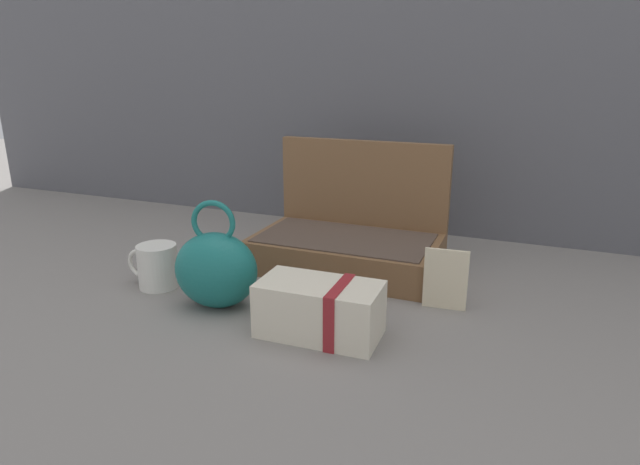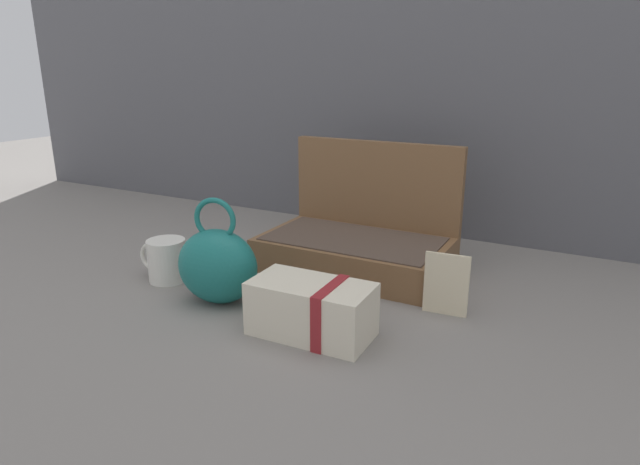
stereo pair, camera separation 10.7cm
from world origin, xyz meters
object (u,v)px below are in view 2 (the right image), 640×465
object	(u,v)px
open_suitcase	(359,239)
coffee_mug	(166,260)
teal_pouch_handbag	(218,265)
cream_toiletry_bag	(313,309)
info_card_left	(446,284)

from	to	relation	value
open_suitcase	coffee_mug	bearing A→B (deg)	-140.24
coffee_mug	open_suitcase	bearing A→B (deg)	39.76
teal_pouch_handbag	coffee_mug	world-z (taller)	teal_pouch_handbag
cream_toiletry_bag	coffee_mug	distance (m)	0.43
teal_pouch_handbag	info_card_left	world-z (taller)	teal_pouch_handbag
open_suitcase	coffee_mug	world-z (taller)	open_suitcase
teal_pouch_handbag	coffee_mug	bearing A→B (deg)	167.70
cream_toiletry_bag	teal_pouch_handbag	bearing A→B (deg)	172.00
coffee_mug	info_card_left	distance (m)	0.62
teal_pouch_handbag	cream_toiletry_bag	xyz separation A→B (m)	(0.24, -0.03, -0.03)
teal_pouch_handbag	info_card_left	xyz separation A→B (m)	(0.43, 0.16, -0.02)
teal_pouch_handbag	open_suitcase	bearing A→B (deg)	62.80
teal_pouch_handbag	cream_toiletry_bag	distance (m)	0.24
teal_pouch_handbag	info_card_left	distance (m)	0.46
info_card_left	open_suitcase	bearing A→B (deg)	142.70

